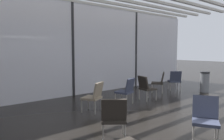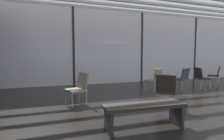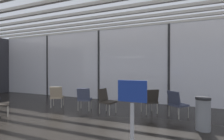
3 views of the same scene
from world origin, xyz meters
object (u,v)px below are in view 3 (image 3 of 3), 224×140
lounge_chair_7 (177,102)px  lounge_chair_5 (150,100)px  lounge_chair_6 (84,97)px  info_sign (132,132)px  parked_airplane (110,64)px  trash_bin (203,114)px  lounge_chair_1 (106,99)px  lounge_chair_2 (57,95)px

lounge_chair_7 → lounge_chair_5: bearing=31.5°
lounge_chair_6 → info_sign: 4.30m
parked_airplane → trash_bin: parked_airplane is taller
parked_airplane → lounge_chair_6: parked_airplane is taller
lounge_chair_1 → lounge_chair_7: (2.38, 0.42, 0.00)m
lounge_chair_2 → lounge_chair_7: 4.64m
lounge_chair_1 → lounge_chair_6: same height
parked_airplane → lounge_chair_1: (2.91, -6.98, -1.50)m
lounge_chair_5 → trash_bin: bearing=106.4°
parked_airplane → info_sign: parked_airplane is taller
parked_airplane → info_sign: size_ratio=7.69×
lounge_chair_1 → lounge_chair_2: same height
parked_airplane → trash_bin: bearing=-51.6°
parked_airplane → lounge_chair_2: size_ratio=12.72×
lounge_chair_2 → lounge_chair_6: 1.31m
lounge_chair_6 → lounge_chair_7: same height
trash_bin → info_sign: 2.84m
lounge_chair_1 → lounge_chair_7: 2.42m
lounge_chair_7 → parked_airplane: bearing=-10.4°
parked_airplane → lounge_chair_2: parked_airplane is taller
trash_bin → info_sign: (-1.13, -2.60, 0.25)m
lounge_chair_2 → lounge_chair_6: (1.31, 0.03, 0.00)m
lounge_chair_2 → trash_bin: lounge_chair_2 is taller
info_sign → parked_airplane: bearing=115.5°
lounge_chair_2 → parked_airplane: bearing=-112.5°
parked_airplane → lounge_chair_1: 7.71m
lounge_chair_1 → trash_bin: 3.13m
trash_bin → lounge_chair_5: bearing=144.2°
lounge_chair_2 → info_sign: (4.18, -3.17, 0.18)m
lounge_chair_5 → lounge_chair_7: 0.90m
lounge_chair_1 → lounge_chair_5: (1.49, 0.56, 0.00)m
parked_airplane → lounge_chair_7: (5.29, -6.57, -1.50)m
lounge_chair_2 → trash_bin: 5.35m
lounge_chair_5 → lounge_chair_7: (0.89, -0.14, 0.00)m
lounge_chair_2 → lounge_chair_7: same height
lounge_chair_6 → trash_bin: 4.05m
lounge_chair_7 → trash_bin: lounge_chair_7 is taller
parked_airplane → lounge_chair_6: (1.98, -6.96, -1.50)m
parked_airplane → lounge_chair_7: 8.57m
lounge_chair_5 → lounge_chair_6: bearing=-25.2°
lounge_chair_2 → lounge_chair_5: (3.73, 0.57, 0.00)m
lounge_chair_5 → lounge_chair_7: same height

